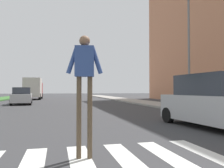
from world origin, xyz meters
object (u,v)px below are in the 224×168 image
(suv_crossing, at_px, (216,102))
(truck_box_delivery, at_px, (33,88))
(pedestrian_performer, at_px, (85,76))
(sedan_midblock, at_px, (22,96))
(street_lamp_right, at_px, (188,42))

(suv_crossing, height_order, truck_box_delivery, truck_box_delivery)
(pedestrian_performer, bearing_deg, sedan_midblock, 101.34)
(street_lamp_right, height_order, truck_box_delivery, street_lamp_right)
(street_lamp_right, distance_m, pedestrian_performer, 12.17)
(street_lamp_right, xyz_separation_m, suv_crossing, (-2.79, -6.27, -3.66))
(sedan_midblock, bearing_deg, truck_box_delivery, 90.43)
(sedan_midblock, height_order, truck_box_delivery, truck_box_delivery)
(pedestrian_performer, distance_m, truck_box_delivery, 31.32)
(suv_crossing, distance_m, truck_box_delivery, 29.93)
(pedestrian_performer, xyz_separation_m, sedan_midblock, (-3.82, 19.04, -0.90))
(suv_crossing, bearing_deg, street_lamp_right, 65.97)
(suv_crossing, height_order, sedan_midblock, suv_crossing)
(pedestrian_performer, relative_size, truck_box_delivery, 0.40)
(pedestrian_performer, relative_size, suv_crossing, 0.52)
(suv_crossing, bearing_deg, pedestrian_performer, -153.48)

